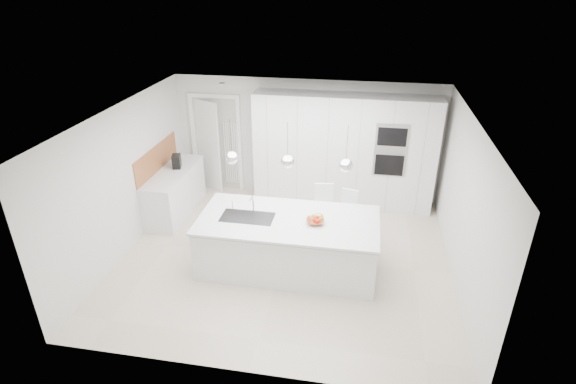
% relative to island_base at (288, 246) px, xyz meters
% --- Properties ---
extents(floor, '(5.50, 5.50, 0.00)m').
position_rel_island_base_xyz_m(floor, '(-0.10, 0.30, -0.43)').
color(floor, beige).
rests_on(floor, ground).
extents(wall_back, '(5.50, 0.00, 5.50)m').
position_rel_island_base_xyz_m(wall_back, '(-0.10, 2.80, 0.82)').
color(wall_back, silver).
rests_on(wall_back, ground).
extents(wall_left, '(0.00, 5.00, 5.00)m').
position_rel_island_base_xyz_m(wall_left, '(-2.85, 0.30, 0.82)').
color(wall_left, silver).
rests_on(wall_left, ground).
extents(ceiling, '(5.50, 5.50, 0.00)m').
position_rel_island_base_xyz_m(ceiling, '(-0.10, 0.30, 2.07)').
color(ceiling, white).
rests_on(ceiling, wall_back).
extents(tall_cabinets, '(3.60, 0.60, 2.30)m').
position_rel_island_base_xyz_m(tall_cabinets, '(0.70, 2.50, 0.72)').
color(tall_cabinets, white).
rests_on(tall_cabinets, floor).
extents(oven_stack, '(0.62, 0.04, 1.05)m').
position_rel_island_base_xyz_m(oven_stack, '(1.60, 2.19, 0.92)').
color(oven_stack, '#A5A5A8').
rests_on(oven_stack, tall_cabinets).
extents(doorway_frame, '(1.11, 0.08, 2.13)m').
position_rel_island_base_xyz_m(doorway_frame, '(-2.05, 2.77, 0.59)').
color(doorway_frame, white).
rests_on(doorway_frame, floor).
extents(hallway_door, '(0.76, 0.38, 2.00)m').
position_rel_island_base_xyz_m(hallway_door, '(-2.30, 2.72, 0.57)').
color(hallway_door, white).
rests_on(hallway_door, floor).
extents(radiator, '(0.32, 0.04, 1.40)m').
position_rel_island_base_xyz_m(radiator, '(-1.73, 2.76, 0.42)').
color(radiator, white).
rests_on(radiator, floor).
extents(left_base_cabinets, '(0.60, 1.80, 0.86)m').
position_rel_island_base_xyz_m(left_base_cabinets, '(-2.55, 1.50, 0.00)').
color(left_base_cabinets, white).
rests_on(left_base_cabinets, floor).
extents(left_worktop, '(0.62, 1.82, 0.04)m').
position_rel_island_base_xyz_m(left_worktop, '(-2.55, 1.50, 0.45)').
color(left_worktop, white).
rests_on(left_worktop, left_base_cabinets).
extents(oak_backsplash, '(0.02, 1.80, 0.50)m').
position_rel_island_base_xyz_m(oak_backsplash, '(-2.84, 1.50, 0.72)').
color(oak_backsplash, '#AA6438').
rests_on(oak_backsplash, wall_left).
extents(island_base, '(2.80, 1.20, 0.86)m').
position_rel_island_base_xyz_m(island_base, '(0.00, 0.00, 0.00)').
color(island_base, white).
rests_on(island_base, floor).
extents(island_worktop, '(2.84, 1.40, 0.04)m').
position_rel_island_base_xyz_m(island_worktop, '(0.00, 0.05, 0.45)').
color(island_worktop, white).
rests_on(island_worktop, island_base).
extents(island_sink, '(0.84, 0.44, 0.18)m').
position_rel_island_base_xyz_m(island_sink, '(-0.65, -0.00, 0.39)').
color(island_sink, '#3F3F42').
rests_on(island_sink, island_worktop).
extents(island_tap, '(0.02, 0.02, 0.30)m').
position_rel_island_base_xyz_m(island_tap, '(-0.60, 0.20, 0.62)').
color(island_tap, white).
rests_on(island_tap, island_worktop).
extents(pendant_left, '(0.20, 0.20, 0.20)m').
position_rel_island_base_xyz_m(pendant_left, '(-0.85, -0.00, 1.47)').
color(pendant_left, white).
rests_on(pendant_left, ceiling).
extents(pendant_mid, '(0.20, 0.20, 0.20)m').
position_rel_island_base_xyz_m(pendant_mid, '(-0.00, -0.00, 1.47)').
color(pendant_mid, white).
rests_on(pendant_mid, ceiling).
extents(pendant_right, '(0.20, 0.20, 0.20)m').
position_rel_island_base_xyz_m(pendant_right, '(0.85, -0.00, 1.47)').
color(pendant_right, white).
rests_on(pendant_right, ceiling).
extents(fruit_bowl, '(0.31, 0.31, 0.07)m').
position_rel_island_base_xyz_m(fruit_bowl, '(0.43, -0.01, 0.50)').
color(fruit_bowl, '#AA6438').
rests_on(fruit_bowl, island_worktop).
extents(espresso_machine, '(0.22, 0.28, 0.26)m').
position_rel_island_base_xyz_m(espresso_machine, '(-2.53, 1.70, 0.60)').
color(espresso_machine, black).
rests_on(espresso_machine, left_worktop).
extents(bar_stool_left, '(0.41, 0.53, 1.06)m').
position_rel_island_base_xyz_m(bar_stool_left, '(0.45, 0.97, 0.10)').
color(bar_stool_left, white).
rests_on(bar_stool_left, floor).
extents(bar_stool_right, '(0.42, 0.52, 0.99)m').
position_rel_island_base_xyz_m(bar_stool_right, '(0.92, 0.96, 0.06)').
color(bar_stool_right, white).
rests_on(bar_stool_right, floor).
extents(apple_a, '(0.07, 0.07, 0.07)m').
position_rel_island_base_xyz_m(apple_a, '(0.45, 0.03, 0.54)').
color(apple_a, red).
rests_on(apple_a, fruit_bowl).
extents(apple_b, '(0.08, 0.08, 0.08)m').
position_rel_island_base_xyz_m(apple_b, '(0.43, -0.03, 0.54)').
color(apple_b, red).
rests_on(apple_b, fruit_bowl).
extents(apple_c, '(0.07, 0.07, 0.07)m').
position_rel_island_base_xyz_m(apple_c, '(0.47, -0.06, 0.54)').
color(apple_c, red).
rests_on(apple_c, fruit_bowl).
extents(banana_bunch, '(0.24, 0.17, 0.21)m').
position_rel_island_base_xyz_m(banana_bunch, '(0.46, 0.01, 0.59)').
color(banana_bunch, gold).
rests_on(banana_bunch, fruit_bowl).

